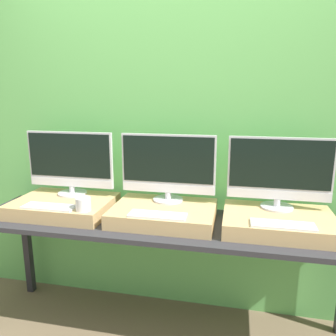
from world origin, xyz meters
TOP-DOWN VIEW (x-y plane):
  - wall_back at (0.00, 0.66)m, footprint 8.00×0.04m
  - workbench at (0.00, 0.29)m, footprint 2.42×0.59m
  - wooden_riser_left at (-0.69, 0.32)m, footprint 0.63×0.47m
  - monitor_left at (-0.69, 0.44)m, footprint 0.61×0.20m
  - keyboard_left at (-0.69, 0.15)m, footprint 0.33×0.11m
  - mug at (-0.46, 0.15)m, footprint 0.09×0.09m
  - wooden_riser_center at (0.00, 0.32)m, footprint 0.63×0.47m
  - monitor_center at (0.00, 0.44)m, footprint 0.61×0.20m
  - keyboard_center at (0.00, 0.15)m, footprint 0.33×0.11m
  - wooden_riser_right at (0.69, 0.32)m, footprint 0.63×0.47m
  - monitor_right at (0.69, 0.44)m, footprint 0.61×0.20m
  - keyboard_right at (0.69, 0.15)m, footprint 0.33×0.11m

SIDE VIEW (x-z plane):
  - workbench at x=0.00m, z-range 0.32..1.10m
  - wooden_riser_left at x=-0.69m, z-range 0.78..0.87m
  - wooden_riser_center at x=0.00m, z-range 0.78..0.87m
  - wooden_riser_right at x=0.69m, z-range 0.78..0.87m
  - keyboard_left at x=-0.69m, z-range 0.87..0.89m
  - keyboard_center at x=0.00m, z-range 0.87..0.89m
  - keyboard_right at x=0.69m, z-range 0.87..0.89m
  - mug at x=-0.46m, z-range 0.87..0.95m
  - monitor_left at x=-0.69m, z-range 0.88..1.32m
  - monitor_center at x=0.00m, z-range 0.88..1.32m
  - monitor_right at x=0.69m, z-range 0.88..1.32m
  - wall_back at x=0.00m, z-range 0.00..2.60m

